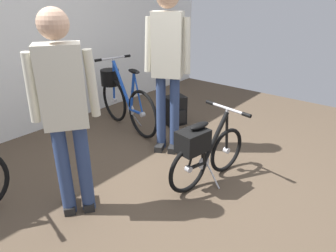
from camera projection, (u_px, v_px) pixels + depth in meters
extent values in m
plane|color=brown|center=(182.00, 190.00, 2.90)|extent=(6.79, 6.79, 0.00)
cube|color=white|center=(27.00, 16.00, 3.69)|extent=(6.79, 0.10, 2.91)
torus|color=black|center=(226.00, 150.00, 3.12)|extent=(0.48, 0.12, 0.48)
cylinder|color=#B7B7BC|center=(226.00, 150.00, 3.12)|extent=(0.07, 0.06, 0.06)
torus|color=black|center=(188.00, 169.00, 2.79)|extent=(0.48, 0.12, 0.48)
cylinder|color=#B7B7BC|center=(188.00, 169.00, 2.79)|extent=(0.07, 0.06, 0.06)
cylinder|color=black|center=(196.00, 166.00, 2.86)|extent=(0.21, 0.07, 0.05)
cylinder|color=black|center=(215.00, 137.00, 2.92)|extent=(0.34, 0.10, 0.47)
cylinder|color=black|center=(202.00, 146.00, 2.82)|extent=(0.13, 0.06, 0.40)
cylinder|color=black|center=(196.00, 166.00, 2.86)|extent=(0.21, 0.06, 0.04)
cylinder|color=black|center=(227.00, 132.00, 3.02)|extent=(0.08, 0.04, 0.43)
cylinder|color=black|center=(194.00, 149.00, 2.75)|extent=(0.14, 0.05, 0.39)
ellipsoid|color=black|center=(199.00, 126.00, 2.70)|extent=(0.23, 0.13, 0.05)
cylinder|color=#B7B7BC|center=(227.00, 110.00, 2.92)|extent=(0.03, 0.03, 0.04)
cylinder|color=#B7B7BC|center=(227.00, 109.00, 2.91)|extent=(0.10, 0.44, 0.03)
cylinder|color=black|center=(247.00, 115.00, 2.76)|extent=(0.05, 0.09, 0.04)
cylinder|color=black|center=(210.00, 103.00, 3.06)|extent=(0.05, 0.09, 0.04)
cylinder|color=#B7B7BC|center=(204.00, 162.00, 2.92)|extent=(0.14, 0.04, 0.14)
cylinder|color=#B7B7BC|center=(213.00, 175.00, 2.93)|extent=(0.05, 0.19, 0.23)
cube|color=black|center=(193.00, 141.00, 2.71)|extent=(0.31, 0.24, 0.20)
torus|color=black|center=(114.00, 100.00, 4.35)|extent=(0.17, 0.62, 0.63)
cylinder|color=#B7B7BC|center=(114.00, 100.00, 4.35)|extent=(0.06, 0.07, 0.06)
torus|color=black|center=(143.00, 114.00, 3.83)|extent=(0.17, 0.62, 0.63)
cylinder|color=#B7B7BC|center=(143.00, 114.00, 3.83)|extent=(0.06, 0.07, 0.06)
cylinder|color=#1947B2|center=(137.00, 112.00, 3.94)|extent=(0.09, 0.28, 0.05)
cylinder|color=#1947B2|center=(122.00, 85.00, 4.06)|extent=(0.13, 0.43, 0.61)
cylinder|color=#1947B2|center=(132.00, 92.00, 3.89)|extent=(0.07, 0.16, 0.53)
cylinder|color=#1947B2|center=(137.00, 112.00, 3.94)|extent=(0.08, 0.28, 0.04)
cylinder|color=#1947B2|center=(114.00, 81.00, 4.21)|extent=(0.05, 0.09, 0.57)
cylinder|color=#1947B2|center=(138.00, 94.00, 3.79)|extent=(0.06, 0.18, 0.51)
ellipsoid|color=black|center=(134.00, 71.00, 3.74)|extent=(0.13, 0.23, 0.05)
cylinder|color=#B7B7BC|center=(113.00, 60.00, 4.07)|extent=(0.03, 0.03, 0.04)
cylinder|color=#B7B7BC|center=(113.00, 58.00, 4.06)|extent=(0.44, 0.12, 0.03)
cylinder|color=black|center=(127.00, 56.00, 4.19)|extent=(0.10, 0.05, 0.04)
cylinder|color=black|center=(98.00, 60.00, 3.94)|extent=(0.10, 0.05, 0.04)
cylinder|color=#B7B7BC|center=(131.00, 110.00, 4.04)|extent=(0.04, 0.14, 0.14)
cylinder|color=#B7B7BC|center=(135.00, 118.00, 4.19)|extent=(0.19, 0.06, 0.29)
cylinder|color=black|center=(110.00, 77.00, 4.27)|extent=(0.31, 0.31, 0.22)
cylinder|color=navy|center=(84.00, 169.00, 2.50)|extent=(0.11, 0.11, 0.80)
cube|color=black|center=(89.00, 201.00, 2.69)|extent=(0.21, 0.25, 0.07)
cylinder|color=navy|center=(64.00, 172.00, 2.46)|extent=(0.11, 0.11, 0.80)
cube|color=black|center=(70.00, 204.00, 2.65)|extent=(0.21, 0.25, 0.07)
cube|color=beige|center=(62.00, 87.00, 2.19)|extent=(0.38, 0.35, 0.61)
cylinder|color=beige|center=(92.00, 84.00, 2.26)|extent=(0.12, 0.10, 0.52)
cylinder|color=beige|center=(31.00, 88.00, 2.15)|extent=(0.07, 0.11, 0.52)
sphere|color=tan|center=(53.00, 24.00, 2.02)|extent=(0.22, 0.22, 0.22)
cylinder|color=navy|center=(161.00, 113.00, 3.54)|extent=(0.11, 0.11, 0.88)
cube|color=black|center=(160.00, 146.00, 3.66)|extent=(0.26, 0.19, 0.07)
cylinder|color=navy|center=(174.00, 114.00, 3.51)|extent=(0.11, 0.11, 0.88)
cube|color=black|center=(173.00, 147.00, 3.63)|extent=(0.26, 0.19, 0.07)
cube|color=beige|center=(168.00, 45.00, 3.21)|extent=(0.32, 0.38, 0.68)
cylinder|color=beige|center=(148.00, 45.00, 3.24)|extent=(0.11, 0.08, 0.58)
cylinder|color=beige|center=(187.00, 46.00, 3.15)|extent=(0.11, 0.13, 0.58)
cube|color=black|center=(175.00, 110.00, 4.28)|extent=(0.34, 0.30, 0.41)
cube|color=black|center=(179.00, 117.00, 4.20)|extent=(0.19, 0.10, 0.18)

